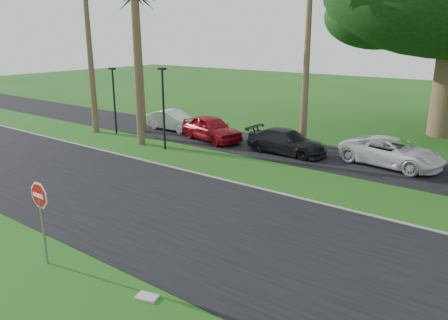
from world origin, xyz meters
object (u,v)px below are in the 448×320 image
stop_sign_near (40,206)px  car_red (211,128)px  car_silver (173,121)px  car_minivan (392,153)px  car_dark (287,142)px

stop_sign_near → car_red: 15.87m
car_silver → car_red: (3.98, -0.77, 0.09)m
car_minivan → car_silver: bearing=100.0°
stop_sign_near → car_minivan: bearing=72.7°
car_dark → car_red: bearing=91.3°
car_red → car_dark: (5.27, 0.10, -0.10)m
car_silver → stop_sign_near: bearing=-148.2°
car_silver → car_red: bearing=-101.0°
car_silver → car_red: size_ratio=0.91×
car_red → car_silver: bearing=93.4°
stop_sign_near → car_red: stop_sign_near is taller
stop_sign_near → car_minivan: (4.98, 15.93, -1.07)m
stop_sign_near → car_dark: 14.93m
car_silver → car_dark: bearing=-94.2°
car_silver → car_red: 4.05m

